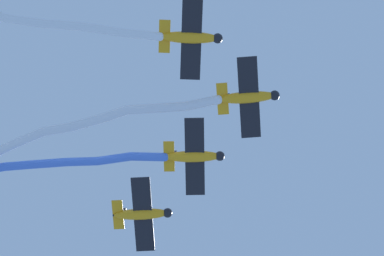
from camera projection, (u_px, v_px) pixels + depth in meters
The scene contains 6 objects.
airplane_lead at pixel (248, 97), 74.60m from camera, with size 7.68×5.81×1.90m.
smoke_trail_lead at pixel (98, 123), 75.29m from camera, with size 2.23×22.71×1.62m.
airplane_left_wing at pixel (194, 156), 76.50m from camera, with size 7.70×5.85×1.90m.
smoke_trail_left_wing at pixel (54, 164), 76.56m from camera, with size 4.47×20.56×1.92m.
airplane_right_wing at pixel (191, 37), 73.08m from camera, with size 7.68×5.87×1.90m.
airplane_slot at pixel (143, 214), 78.12m from camera, with size 7.69×5.83×1.90m.
Camera 1 is at (-18.12, -4.54, 3.53)m, focal length 78.84 mm.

